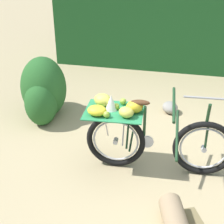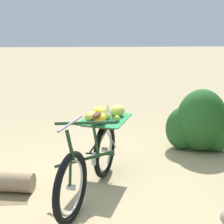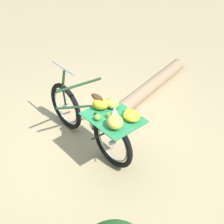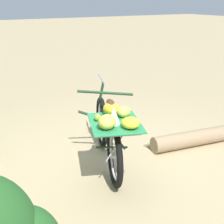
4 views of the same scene
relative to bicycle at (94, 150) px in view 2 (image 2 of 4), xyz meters
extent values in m
plane|color=tan|center=(0.12, -0.07, -0.50)|extent=(60.00, 60.00, 0.00)
torus|color=black|center=(-0.24, -0.63, -0.14)|extent=(0.33, 0.71, 0.73)
torus|color=#B7B7BC|center=(-0.24, -0.63, -0.14)|extent=(0.22, 0.54, 0.57)
cylinder|color=#B7B7BC|center=(-0.24, -0.63, -0.14)|extent=(0.10, 0.08, 0.06)
torus|color=black|center=(0.14, 0.35, -0.14)|extent=(0.33, 0.71, 0.73)
torus|color=#B7B7BC|center=(0.14, 0.35, -0.14)|extent=(0.22, 0.54, 0.57)
cylinder|color=#B7B7BC|center=(0.14, 0.35, -0.14)|extent=(0.10, 0.08, 0.06)
cylinder|color=#19381E|center=(-0.12, -0.32, 0.03)|extent=(0.67, 0.28, 0.30)
cylinder|color=#19381E|center=(-0.10, -0.26, 0.42)|extent=(0.68, 0.29, 0.11)
cylinder|color=#19381E|center=(0.02, 0.04, 0.14)|extent=(0.12, 0.07, 0.49)
cylinder|color=#19381E|center=(0.07, 0.18, -0.12)|extent=(0.37, 0.16, 0.05)
cylinder|color=#19381E|center=(0.08, 0.21, 0.09)|extent=(0.31, 0.14, 0.47)
cylinder|color=#19381E|center=(-0.24, -0.64, 0.01)|extent=(0.05, 0.04, 0.30)
cylinder|color=#19381E|center=(-0.23, -0.62, 0.31)|extent=(0.10, 0.07, 0.30)
cylinder|color=gray|center=(-0.22, -0.59, 0.52)|extent=(0.21, 0.49, 0.02)
ellipsoid|color=#4C2D19|center=(0.04, 0.09, 0.41)|extent=(0.16, 0.24, 0.06)
cylinder|color=#B7B7BC|center=(0.00, 0.00, -0.11)|extent=(0.08, 0.16, 0.16)
cylinder|color=#B7B7BC|center=(0.10, 0.26, 0.05)|extent=(0.20, 0.09, 0.39)
cylinder|color=#B7B7BC|center=(0.18, 0.46, 0.05)|extent=(0.23, 0.10, 0.39)
cube|color=brown|center=(0.14, 0.37, 0.25)|extent=(0.63, 0.72, 0.02)
cube|color=#287F4C|center=(0.14, 0.37, 0.27)|extent=(0.75, 0.83, 0.01)
ellipsoid|color=yellow|center=(0.08, 0.58, 0.33)|extent=(0.26, 0.28, 0.11)
ellipsoid|color=gold|center=(0.06, 0.15, 0.35)|extent=(0.21, 0.24, 0.14)
ellipsoid|color=#CCC64C|center=(-0.03, 0.27, 0.34)|extent=(0.23, 0.23, 0.12)
ellipsoid|color=#CCC64C|center=(0.30, 0.48, 0.35)|extent=(0.29, 0.29, 0.15)
sphere|color=#8CAD38|center=(0.00, 0.49, 0.32)|extent=(0.08, 0.08, 0.08)
sphere|color=#8CAD38|center=(0.28, 0.23, 0.32)|extent=(0.08, 0.08, 0.08)
sphere|color=#8CAD38|center=(0.17, 0.34, 0.32)|extent=(0.08, 0.08, 0.08)
cone|color=white|center=(0.18, 0.40, 0.37)|extent=(0.18, 0.18, 0.19)
ellipsoid|color=#235623|center=(1.69, 1.18, -0.01)|extent=(0.79, 0.71, 0.99)
ellipsoid|color=#235623|center=(1.42, 1.24, -0.16)|extent=(0.54, 0.49, 0.69)
ellipsoid|color=#235623|center=(1.94, 1.11, -0.18)|extent=(0.49, 0.45, 0.64)
cylinder|color=#4C3823|center=(1.69, 1.18, -0.40)|extent=(0.07, 0.07, 0.20)
cube|color=olive|center=(-0.98, -0.14, -0.50)|extent=(0.44, 0.36, 0.01)
camera|label=1|loc=(-3.11, 1.07, 2.00)|focal=51.65mm
camera|label=2|loc=(0.00, -3.47, 1.40)|focal=50.28mm
camera|label=3|loc=(2.89, 1.82, 2.64)|focal=52.16mm
camera|label=4|loc=(1.82, 3.13, 1.55)|focal=51.26mm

